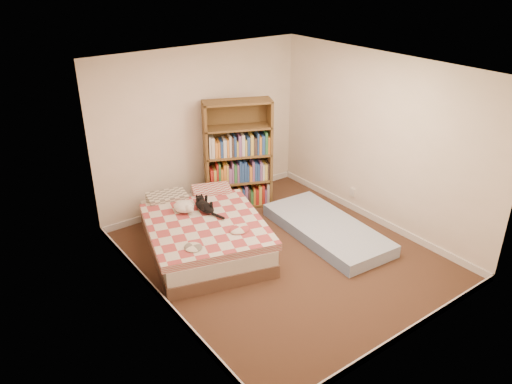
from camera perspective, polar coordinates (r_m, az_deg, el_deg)
room at (r=6.20m, az=3.24°, el=2.02°), size 3.51×4.01×2.51m
bed at (r=6.86m, az=-6.15°, el=-4.54°), size 1.92×2.33×0.54m
bookshelf at (r=7.83m, az=-2.16°, el=2.60°), size 1.17×0.75×1.72m
floor_mattress at (r=7.26m, az=8.08°, el=-4.22°), size 1.04×2.05×0.18m
black_cat at (r=6.87m, az=-6.00°, el=-1.56°), size 0.28×0.66×0.15m
white_dog at (r=6.87m, az=-8.14°, el=-1.64°), size 0.39×0.40×0.15m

